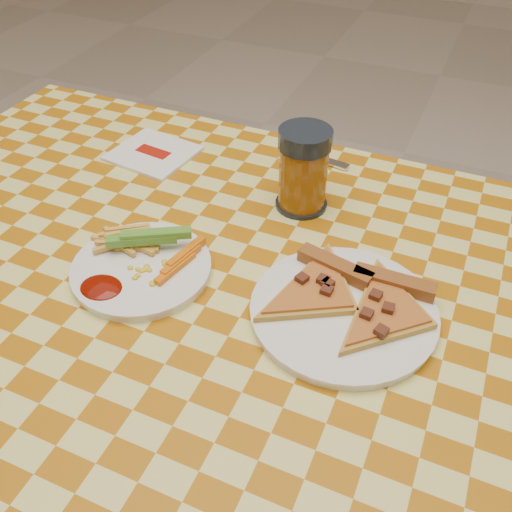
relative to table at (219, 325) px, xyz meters
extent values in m
cylinder|color=white|center=(-0.54, 0.34, -0.33)|extent=(0.06, 0.06, 0.71)
cube|color=brown|center=(0.00, 0.00, 0.05)|extent=(1.20, 0.80, 0.04)
cylinder|color=white|center=(-0.11, -0.01, 0.08)|extent=(0.23, 0.23, 0.01)
cylinder|color=white|center=(0.17, 0.02, 0.08)|extent=(0.31, 0.31, 0.01)
cube|color=#19640F|center=(-0.12, 0.02, 0.11)|extent=(0.10, 0.08, 0.02)
cube|color=orange|center=(-0.06, 0.01, 0.09)|extent=(0.06, 0.08, 0.02)
ellipsoid|color=#6B0C02|center=(-0.14, -0.07, 0.09)|extent=(0.06, 0.05, 0.01)
cube|color=#985422|center=(0.14, 0.08, 0.10)|extent=(0.11, 0.05, 0.02)
cube|color=#985422|center=(0.22, 0.08, 0.10)|extent=(0.11, 0.02, 0.02)
cylinder|color=black|center=(0.04, 0.23, 0.08)|extent=(0.08, 0.08, 0.01)
cylinder|color=brown|center=(0.04, 0.23, 0.13)|extent=(0.08, 0.08, 0.11)
cylinder|color=black|center=(0.04, 0.23, 0.20)|extent=(0.08, 0.08, 0.03)
cube|color=white|center=(-0.27, 0.27, 0.08)|extent=(0.16, 0.15, 0.01)
cube|color=#A51509|center=(-0.27, 0.27, 0.08)|extent=(0.07, 0.04, 0.00)
cube|color=navy|center=(-0.01, 0.38, 0.08)|extent=(0.09, 0.02, 0.01)
cube|color=white|center=(0.06, 0.37, 0.08)|extent=(0.04, 0.02, 0.00)
camera|label=1|loc=(0.27, -0.49, 0.63)|focal=40.00mm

